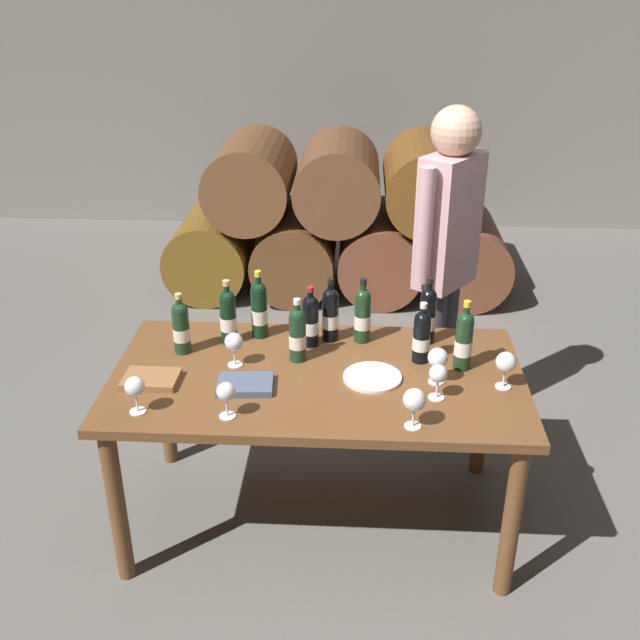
# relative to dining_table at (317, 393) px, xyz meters

# --- Properties ---
(ground_plane) EXTENTS (14.00, 14.00, 0.00)m
(ground_plane) POSITION_rel_dining_table_xyz_m (0.00, 0.00, -0.67)
(ground_plane) COLOR #66635E
(cellar_back_wall) EXTENTS (10.00, 0.24, 2.80)m
(cellar_back_wall) POSITION_rel_dining_table_xyz_m (0.00, 4.20, 0.73)
(cellar_back_wall) COLOR gray
(cellar_back_wall) RESTS_ON ground_plane
(barrel_stack) EXTENTS (2.49, 0.90, 1.15)m
(barrel_stack) POSITION_rel_dining_table_xyz_m (-0.00, 2.60, -0.13)
(barrel_stack) COLOR brown
(barrel_stack) RESTS_ON ground_plane
(dining_table) EXTENTS (1.70, 0.90, 0.76)m
(dining_table) POSITION_rel_dining_table_xyz_m (0.00, 0.00, 0.00)
(dining_table) COLOR brown
(dining_table) RESTS_ON ground_plane
(wine_bottle_0) EXTENTS (0.07, 0.07, 0.28)m
(wine_bottle_0) POSITION_rel_dining_table_xyz_m (-0.09, 0.12, 0.21)
(wine_bottle_0) COLOR #19381E
(wine_bottle_0) RESTS_ON dining_table
(wine_bottle_1) EXTENTS (0.07, 0.07, 0.31)m
(wine_bottle_1) POSITION_rel_dining_table_xyz_m (0.47, 0.31, 0.22)
(wine_bottle_1) COLOR black
(wine_bottle_1) RESTS_ON dining_table
(wine_bottle_2) EXTENTS (0.07, 0.07, 0.28)m
(wine_bottle_2) POSITION_rel_dining_table_xyz_m (-0.04, 0.25, 0.21)
(wine_bottle_2) COLOR black
(wine_bottle_2) RESTS_ON dining_table
(wine_bottle_3) EXTENTS (0.07, 0.07, 0.32)m
(wine_bottle_3) POSITION_rel_dining_table_xyz_m (-0.28, 0.33, 0.23)
(wine_bottle_3) COLOR black
(wine_bottle_3) RESTS_ON dining_table
(wine_bottle_4) EXTENTS (0.07, 0.07, 0.30)m
(wine_bottle_4) POSITION_rel_dining_table_xyz_m (0.04, 0.31, 0.22)
(wine_bottle_4) COLOR black
(wine_bottle_4) RESTS_ON dining_table
(wine_bottle_5) EXTENTS (0.07, 0.07, 0.28)m
(wine_bottle_5) POSITION_rel_dining_table_xyz_m (-0.59, 0.16, 0.21)
(wine_bottle_5) COLOR #19381E
(wine_bottle_5) RESTS_ON dining_table
(wine_bottle_6) EXTENTS (0.07, 0.07, 0.30)m
(wine_bottle_6) POSITION_rel_dining_table_xyz_m (-0.41, 0.26, 0.22)
(wine_bottle_6) COLOR black
(wine_bottle_6) RESTS_ON dining_table
(wine_bottle_7) EXTENTS (0.07, 0.07, 0.30)m
(wine_bottle_7) POSITION_rel_dining_table_xyz_m (0.18, 0.31, 0.22)
(wine_bottle_7) COLOR #19381E
(wine_bottle_7) RESTS_ON dining_table
(wine_bottle_8) EXTENTS (0.07, 0.07, 0.31)m
(wine_bottle_8) POSITION_rel_dining_table_xyz_m (0.60, 0.09, 0.22)
(wine_bottle_8) COLOR #19381E
(wine_bottle_8) RESTS_ON dining_table
(wine_bottle_9) EXTENTS (0.07, 0.07, 0.27)m
(wine_bottle_9) POSITION_rel_dining_table_xyz_m (0.43, 0.14, 0.21)
(wine_bottle_9) COLOR black
(wine_bottle_9) RESTS_ON dining_table
(wine_glass_0) EXTENTS (0.07, 0.07, 0.15)m
(wine_glass_0) POSITION_rel_dining_table_xyz_m (0.47, -0.16, 0.20)
(wine_glass_0) COLOR white
(wine_glass_0) RESTS_ON dining_table
(wine_glass_1) EXTENTS (0.09, 0.09, 0.16)m
(wine_glass_1) POSITION_rel_dining_table_xyz_m (0.37, -0.36, 0.20)
(wine_glass_1) COLOR white
(wine_glass_1) RESTS_ON dining_table
(wine_glass_2) EXTENTS (0.07, 0.07, 0.15)m
(wine_glass_2) POSITION_rel_dining_table_xyz_m (-0.32, -0.33, 0.19)
(wine_glass_2) COLOR white
(wine_glass_2) RESTS_ON dining_table
(wine_glass_3) EXTENTS (0.08, 0.08, 0.15)m
(wine_glass_3) POSITION_rel_dining_table_xyz_m (-0.35, 0.05, 0.20)
(wine_glass_3) COLOR white
(wine_glass_3) RESTS_ON dining_table
(wine_glass_4) EXTENTS (0.08, 0.08, 0.15)m
(wine_glass_4) POSITION_rel_dining_table_xyz_m (-0.66, -0.32, 0.20)
(wine_glass_4) COLOR white
(wine_glass_4) RESTS_ON dining_table
(wine_glass_5) EXTENTS (0.08, 0.08, 0.16)m
(wine_glass_5) POSITION_rel_dining_table_xyz_m (0.48, -0.04, 0.20)
(wine_glass_5) COLOR white
(wine_glass_5) RESTS_ON dining_table
(wine_glass_6) EXTENTS (0.08, 0.08, 0.16)m
(wine_glass_6) POSITION_rel_dining_table_xyz_m (0.75, -0.06, 0.20)
(wine_glass_6) COLOR white
(wine_glass_6) RESTS_ON dining_table
(tasting_notebook) EXTENTS (0.22, 0.16, 0.03)m
(tasting_notebook) POSITION_rel_dining_table_xyz_m (-0.67, -0.10, 0.11)
(tasting_notebook) COLOR #936038
(tasting_notebook) RESTS_ON dining_table
(leather_ledger) EXTENTS (0.23, 0.17, 0.03)m
(leather_ledger) POSITION_rel_dining_table_xyz_m (-0.28, -0.12, 0.11)
(leather_ledger) COLOR #4C5670
(leather_ledger) RESTS_ON dining_table
(serving_plate) EXTENTS (0.24, 0.24, 0.01)m
(serving_plate) POSITION_rel_dining_table_xyz_m (0.23, -0.02, 0.10)
(serving_plate) COLOR white
(serving_plate) RESTS_ON dining_table
(sommelier_presenting) EXTENTS (0.34, 0.41, 1.72)m
(sommelier_presenting) POSITION_rel_dining_table_xyz_m (0.58, 0.75, 0.37)
(sommelier_presenting) COLOR #383842
(sommelier_presenting) RESTS_ON ground_plane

